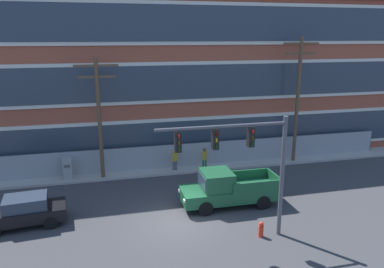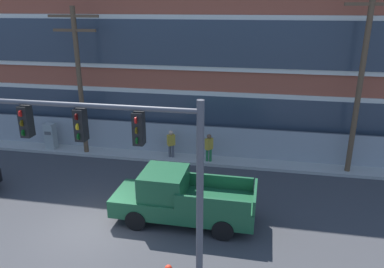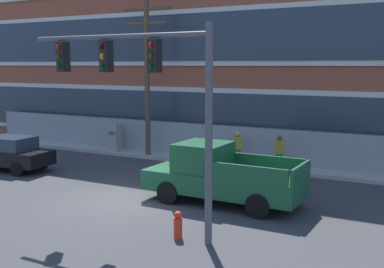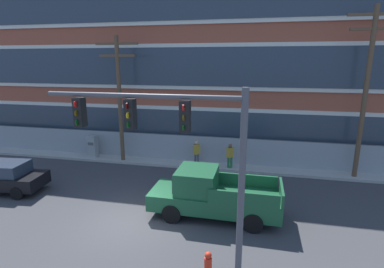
% 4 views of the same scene
% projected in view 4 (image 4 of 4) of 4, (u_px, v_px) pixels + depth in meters
% --- Properties ---
extents(ground_plane, '(160.00, 160.00, 0.00)m').
position_uv_depth(ground_plane, '(130.00, 223.00, 12.47)').
color(ground_plane, '#38383A').
extents(sidewalk_building_side, '(80.00, 1.89, 0.16)m').
position_uv_depth(sidewalk_building_side, '(177.00, 162.00, 19.70)').
color(sidewalk_building_side, '#9E9B93').
rests_on(sidewalk_building_side, ground).
extents(brick_mill_building, '(44.61, 12.28, 12.37)m').
position_uv_depth(brick_mill_building, '(210.00, 65.00, 24.47)').
color(brick_mill_building, brown).
rests_on(brick_mill_building, ground).
extents(chain_link_fence, '(33.01, 0.06, 1.86)m').
position_uv_depth(chain_link_fence, '(199.00, 149.00, 19.45)').
color(chain_link_fence, gray).
rests_on(chain_link_fence, ground).
extents(traffic_signal_mast, '(6.05, 0.43, 5.88)m').
position_uv_depth(traffic_signal_mast, '(175.00, 140.00, 8.67)').
color(traffic_signal_mast, '#4C4C51').
rests_on(traffic_signal_mast, ground).
extents(pickup_truck_dark_green, '(5.60, 2.16, 2.09)m').
position_uv_depth(pickup_truck_dark_green, '(211.00, 195.00, 12.82)').
color(pickup_truck_dark_green, '#194C2D').
rests_on(pickup_truck_dark_green, ground).
extents(sedan_black, '(4.27, 2.07, 1.56)m').
position_uv_depth(sedan_black, '(4.00, 177.00, 15.29)').
color(sedan_black, black).
rests_on(sedan_black, ground).
extents(utility_pole_near_corner, '(2.74, 0.26, 8.06)m').
position_uv_depth(utility_pole_near_corner, '(119.00, 94.00, 18.83)').
color(utility_pole_near_corner, brown).
rests_on(utility_pole_near_corner, ground).
extents(utility_pole_midblock, '(2.69, 0.26, 9.34)m').
position_uv_depth(utility_pole_midblock, '(366.00, 87.00, 15.86)').
color(utility_pole_midblock, brown).
rests_on(utility_pole_midblock, ground).
extents(electrical_cabinet, '(0.57, 0.53, 1.65)m').
position_uv_depth(electrical_cabinet, '(93.00, 148.00, 20.32)').
color(electrical_cabinet, '#939993').
rests_on(electrical_cabinet, ground).
extents(pedestrian_near_cabinet, '(0.46, 0.44, 1.69)m').
position_uv_depth(pedestrian_near_cabinet, '(197.00, 152.00, 18.81)').
color(pedestrian_near_cabinet, '#4C4C51').
rests_on(pedestrian_near_cabinet, ground).
extents(pedestrian_by_fence, '(0.44, 0.46, 1.69)m').
position_uv_depth(pedestrian_by_fence, '(230.00, 155.00, 18.20)').
color(pedestrian_by_fence, '#236B38').
rests_on(pedestrian_by_fence, ground).
extents(fire_hydrant, '(0.24, 0.24, 0.78)m').
position_uv_depth(fire_hydrant, '(208.00, 263.00, 9.38)').
color(fire_hydrant, red).
rests_on(fire_hydrant, ground).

